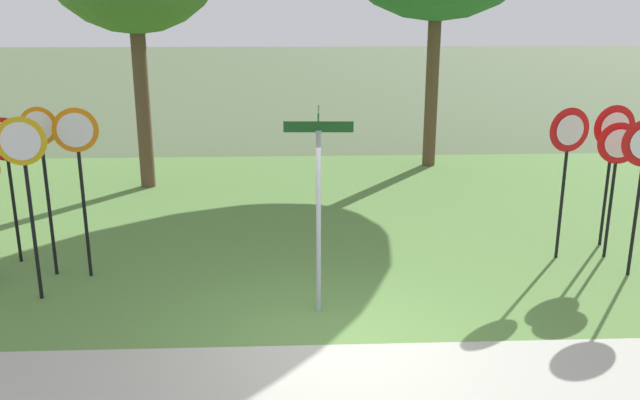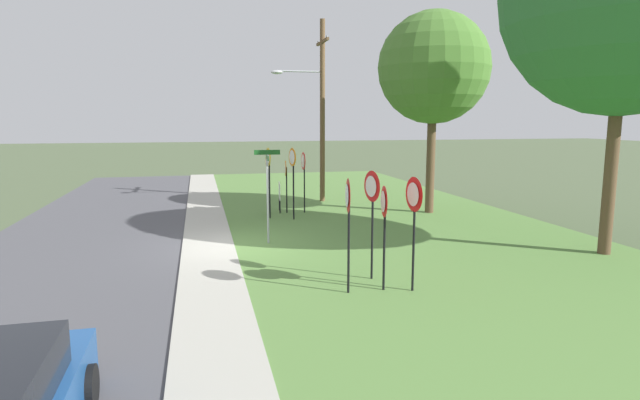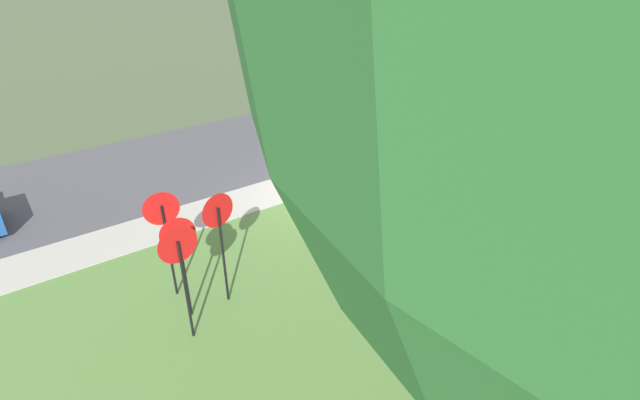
{
  "view_description": "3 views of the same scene",
  "coord_description": "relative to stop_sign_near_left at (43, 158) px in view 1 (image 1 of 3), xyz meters",
  "views": [
    {
      "loc": [
        -0.5,
        -7.84,
        4.29
      ],
      "look_at": [
        -0.04,
        2.61,
        1.31
      ],
      "focal_mm": 37.05,
      "sensor_mm": 36.0,
      "label": 1
    },
    {
      "loc": [
        16.15,
        -1.0,
        3.96
      ],
      "look_at": [
        1.05,
        2.52,
        1.56
      ],
      "focal_mm": 29.22,
      "sensor_mm": 36.0,
      "label": 2
    },
    {
      "loc": [
        7.46,
        11.38,
        7.44
      ],
      "look_at": [
        1.11,
        2.27,
        1.25
      ],
      "focal_mm": 27.46,
      "sensor_mm": 36.0,
      "label": 3
    }
  ],
  "objects": [
    {
      "name": "ground_plane",
      "position": [
        4.48,
        -2.68,
        -2.04
      ],
      "size": [
        160.0,
        160.0,
        0.0
      ],
      "primitive_type": "plane",
      "color": "#4C5B3D"
    },
    {
      "name": "sidewalk_strip",
      "position": [
        4.48,
        -3.48,
        -2.01
      ],
      "size": [
        44.0,
        1.6,
        0.06
      ],
      "primitive_type": "cube",
      "color": "#ADAA9E",
      "rests_on": "ground_plane"
    },
    {
      "name": "grass_median",
      "position": [
        4.48,
        3.32,
        -2.02
      ],
      "size": [
        44.0,
        12.0,
        0.04
      ],
      "primitive_type": "cube",
      "color": "#567F3D",
      "rests_on": "ground_plane"
    },
    {
      "name": "stop_sign_near_left",
      "position": [
        0.0,
        0.0,
        0.0
      ],
      "size": [
        0.61,
        0.1,
        2.83
      ],
      "rotation": [
        0.0,
        0.0,
        -0.05
      ],
      "color": "black",
      "rests_on": "grass_median"
    },
    {
      "name": "stop_sign_far_left",
      "position": [
        0.1,
        -0.98,
        0.05
      ],
      "size": [
        0.71,
        0.12,
        2.82
      ],
      "rotation": [
        0.0,
        0.0,
        0.11
      ],
      "color": "black",
      "rests_on": "grass_median"
    },
    {
      "name": "stop_sign_far_center",
      "position": [
        0.6,
        -0.1,
        0.05
      ],
      "size": [
        0.69,
        0.16,
        2.82
      ],
      "rotation": [
        0.0,
        0.0,
        0.2
      ],
      "color": "black",
      "rests_on": "grass_median"
    },
    {
      "name": "stop_sign_center_tall",
      "position": [
        -0.83,
        0.62,
        -0.13
      ],
      "size": [
        0.74,
        0.09,
        2.57
      ],
      "rotation": [
        0.0,
        0.0,
        0.01
      ],
      "color": "black",
      "rests_on": "grass_median"
    },
    {
      "name": "yield_sign_near_left",
      "position": [
        9.81,
        1.02,
        -0.0
      ],
      "size": [
        0.8,
        0.12,
        2.66
      ],
      "rotation": [
        0.0,
        0.0,
        0.09
      ],
      "color": "black",
      "rests_on": "grass_median"
    },
    {
      "name": "yield_sign_near_right",
      "position": [
        9.6,
        0.38,
        -0.18
      ],
      "size": [
        0.72,
        0.13,
        2.45
      ],
      "rotation": [
        0.0,
        0.0,
        -0.14
      ],
      "color": "black",
      "rests_on": "grass_median"
    },
    {
      "name": "yield_sign_far_left",
      "position": [
        8.72,
        0.39,
        0.03
      ],
      "size": [
        0.75,
        0.18,
        2.7
      ],
      "rotation": [
        0.0,
        0.0,
        0.2
      ],
      "color": "black",
      "rests_on": "grass_median"
    },
    {
      "name": "street_name_post",
      "position": [
        4.35,
        -1.58,
        -0.22
      ],
      "size": [
        0.96,
        0.82,
        2.99
      ],
      "rotation": [
        0.0,
        0.0,
        -0.05
      ],
      "color": "#9EA0A8",
      "rests_on": "grass_median"
    }
  ]
}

